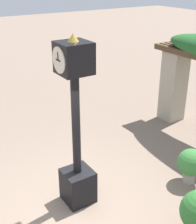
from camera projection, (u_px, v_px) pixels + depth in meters
The scene contains 3 objects.
ground_plane at pixel (74, 207), 6.46m from camera, with size 60.00×60.00×0.00m, color #7F6B5B.
pedestal_clock at pixel (76, 135), 6.04m from camera, with size 0.59×0.61×3.51m.
potted_plant_near_right at pixel (191, 164), 7.04m from camera, with size 0.63×0.63×0.84m.
Camera 1 is at (4.53, -2.33, 4.46)m, focal length 50.00 mm.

